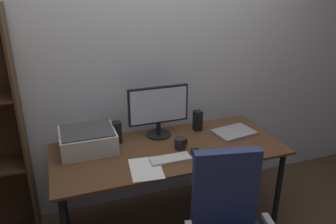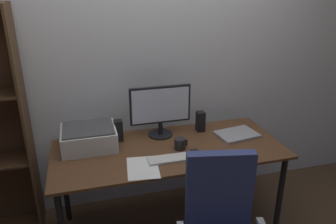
% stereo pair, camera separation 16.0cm
% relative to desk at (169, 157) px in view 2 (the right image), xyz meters
% --- Properties ---
extents(back_wall, '(6.40, 0.10, 2.60)m').
position_rel_desk_xyz_m(back_wall, '(0.00, 0.54, 0.64)').
color(back_wall, silver).
rests_on(back_wall, ground).
extents(desk, '(1.73, 0.75, 0.74)m').
position_rel_desk_xyz_m(desk, '(0.00, 0.00, 0.00)').
color(desk, '#56351E').
rests_on(desk, ground).
extents(monitor, '(0.49, 0.20, 0.41)m').
position_rel_desk_xyz_m(monitor, '(-0.01, 0.23, 0.31)').
color(monitor, black).
rests_on(monitor, desk).
extents(keyboard, '(0.29, 0.11, 0.02)m').
position_rel_desk_xyz_m(keyboard, '(-0.05, -0.18, 0.08)').
color(keyboard, silver).
rests_on(keyboard, desk).
extents(mouse, '(0.07, 0.10, 0.03)m').
position_rel_desk_xyz_m(mouse, '(0.15, -0.17, 0.09)').
color(mouse, black).
rests_on(mouse, desk).
extents(coffee_mug, '(0.10, 0.09, 0.09)m').
position_rel_desk_xyz_m(coffee_mug, '(0.08, -0.04, 0.12)').
color(coffee_mug, black).
rests_on(coffee_mug, desk).
extents(laptop, '(0.35, 0.28, 0.02)m').
position_rel_desk_xyz_m(laptop, '(0.59, 0.06, 0.09)').
color(laptop, '#99999E').
rests_on(laptop, desk).
extents(speaker_left, '(0.06, 0.07, 0.17)m').
position_rel_desk_xyz_m(speaker_left, '(-0.35, 0.22, 0.16)').
color(speaker_left, black).
rests_on(speaker_left, desk).
extents(speaker_right, '(0.06, 0.07, 0.17)m').
position_rel_desk_xyz_m(speaker_right, '(0.34, 0.22, 0.16)').
color(speaker_right, black).
rests_on(speaker_right, desk).
extents(printer, '(0.40, 0.34, 0.16)m').
position_rel_desk_xyz_m(printer, '(-0.57, 0.17, 0.16)').
color(printer, silver).
rests_on(printer, desk).
extents(paper_sheet, '(0.24, 0.32, 0.00)m').
position_rel_desk_xyz_m(paper_sheet, '(-0.25, -0.23, 0.08)').
color(paper_sheet, white).
rests_on(paper_sheet, desk).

